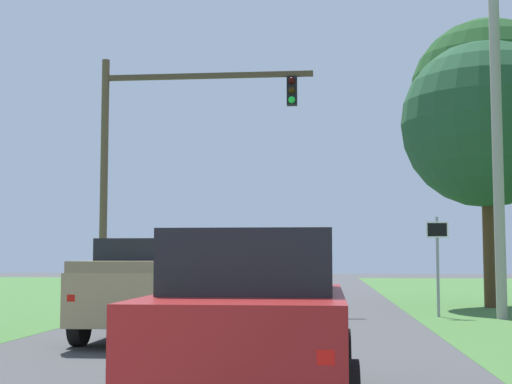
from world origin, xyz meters
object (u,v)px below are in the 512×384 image
oak_tree_right (488,96)px  red_suv_near (255,314)px  extra_tree_1 (485,124)px  utility_pole_right (497,124)px  keep_moving_sign (438,253)px  traffic_light (156,144)px  pickup_truck_lead (151,287)px

oak_tree_right → red_suv_near: bearing=-109.4°
red_suv_near → extra_tree_1: 18.46m
oak_tree_right → utility_pole_right: bearing=-99.7°
oak_tree_right → utility_pole_right: utility_pole_right is taller
keep_moving_sign → extra_tree_1: (2.18, 4.00, 4.23)m
traffic_light → keep_moving_sign: bearing=-14.9°
red_suv_near → traffic_light: traffic_light is taller
traffic_light → extra_tree_1: size_ratio=0.91×
pickup_truck_lead → utility_pole_right: (8.10, 5.39, 4.16)m
red_suv_near → extra_tree_1: bearing=70.5°
pickup_truck_lead → utility_pole_right: size_ratio=0.51×
traffic_light → extra_tree_1: 10.73m
extra_tree_1 → oak_tree_right: bearing=73.3°
red_suv_near → keep_moving_sign: (3.76, 12.75, 0.73)m
oak_tree_right → extra_tree_1: (-0.33, -1.10, -1.16)m
pickup_truck_lead → extra_tree_1: size_ratio=0.61×
oak_tree_right → extra_tree_1: oak_tree_right is taller
red_suv_near → pickup_truck_lead: size_ratio=0.88×
red_suv_near → utility_pole_right: (5.31, 12.20, 4.18)m
extra_tree_1 → keep_moving_sign: bearing=-118.6°
red_suv_near → pickup_truck_lead: 7.36m
traffic_light → utility_pole_right: (9.92, -2.78, 0.00)m
red_suv_near → extra_tree_1: extra_tree_1 is taller
red_suv_near → traffic_light: size_ratio=0.59×
pickup_truck_lead → oak_tree_right: bearing=50.6°
pickup_truck_lead → oak_tree_right: size_ratio=0.54×
red_suv_near → pickup_truck_lead: pickup_truck_lead is taller
traffic_light → oak_tree_right: 11.42m
pickup_truck_lead → keep_moving_sign: size_ratio=1.95×
red_suv_near → utility_pole_right: utility_pole_right is taller
traffic_light → utility_pole_right: 10.30m
pickup_truck_lead → red_suv_near: bearing=-67.7°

